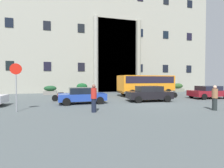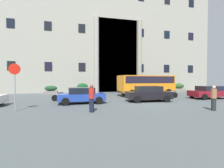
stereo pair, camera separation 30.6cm
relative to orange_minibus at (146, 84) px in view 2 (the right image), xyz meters
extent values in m
cube|color=#495153|center=(-2.37, -5.50, -1.60)|extent=(80.00, 64.00, 0.12)
cube|color=#9D9C8D|center=(-2.37, 12.00, 7.55)|extent=(37.17, 9.00, 18.16)
cube|color=black|center=(-1.42, 7.56, 4.46)|extent=(6.54, 0.12, 12.00)
cylinder|color=#9D9C91|center=(-5.06, 7.25, 4.46)|extent=(0.75, 0.75, 12.00)
cylinder|color=#9B9988|center=(2.23, 7.25, 4.46)|extent=(0.75, 0.75, 12.00)
cube|color=black|center=(-17.23, 7.46, 2.46)|extent=(1.05, 0.08, 1.31)
cube|color=black|center=(-12.28, 7.46, 2.46)|extent=(1.05, 0.08, 1.31)
cube|color=black|center=(-7.32, 7.46, 2.46)|extent=(1.05, 0.08, 1.31)
cube|color=black|center=(2.59, 7.46, 2.46)|extent=(1.05, 0.08, 1.31)
cube|color=black|center=(7.55, 7.46, 2.46)|extent=(1.05, 0.08, 1.31)
cube|color=black|center=(12.50, 7.46, 2.46)|extent=(1.05, 0.08, 1.31)
cube|color=black|center=(-17.23, 7.46, 8.45)|extent=(1.05, 0.08, 1.31)
cube|color=black|center=(-12.28, 7.46, 8.45)|extent=(1.05, 0.08, 1.31)
cube|color=black|center=(-7.32, 7.46, 8.45)|extent=(1.05, 0.08, 1.31)
cube|color=black|center=(2.59, 7.46, 8.45)|extent=(1.05, 0.08, 1.31)
cube|color=black|center=(7.55, 7.46, 8.45)|extent=(1.05, 0.08, 1.31)
cube|color=black|center=(12.50, 7.46, 8.45)|extent=(1.05, 0.08, 1.31)
cube|color=black|center=(7.55, 7.46, 14.45)|extent=(1.05, 0.08, 1.31)
cube|color=black|center=(12.50, 7.46, 14.45)|extent=(1.05, 0.08, 1.31)
cube|color=orange|center=(-0.01, 0.00, -0.04)|extent=(6.88, 2.73, 2.09)
cube|color=black|center=(-0.01, 0.00, 0.49)|extent=(6.48, 2.75, 0.81)
cube|color=black|center=(3.32, 0.13, 0.31)|extent=(0.14, 2.07, 1.02)
cube|color=#464A49|center=(-0.01, 0.00, -0.97)|extent=(6.88, 2.77, 0.24)
cylinder|color=black|center=(2.32, 1.32, -1.09)|extent=(0.91, 0.32, 0.90)
cylinder|color=black|center=(2.42, -1.13, -1.09)|extent=(0.91, 0.32, 0.90)
cylinder|color=black|center=(-2.43, 1.13, -1.09)|extent=(0.91, 0.32, 0.90)
cylinder|color=black|center=(-2.33, -1.33, -1.09)|extent=(0.91, 0.32, 0.90)
cylinder|color=#989715|center=(5.05, 1.61, -0.35)|extent=(0.08, 0.08, 2.37)
cube|color=yellow|center=(5.05, 1.58, 0.58)|extent=(0.44, 0.03, 0.60)
cube|color=gray|center=(-1.12, 4.60, -1.22)|extent=(1.44, 0.85, 0.64)
ellipsoid|color=#326C34|center=(-1.12, 4.60, -0.52)|extent=(1.38, 0.76, 0.75)
cube|color=gray|center=(8.24, 4.90, -1.26)|extent=(1.94, 0.90, 0.55)
ellipsoid|color=#2C4E24|center=(8.24, 4.90, -0.56)|extent=(1.86, 0.81, 0.86)
cube|color=gray|center=(-11.68, 4.93, -1.29)|extent=(1.70, 0.98, 0.50)
ellipsoid|color=#1A4325|center=(-11.68, 4.93, -0.68)|extent=(1.63, 0.88, 0.71)
cube|color=#726D5B|center=(-7.40, 5.39, -1.25)|extent=(1.59, 0.73, 0.57)
ellipsoid|color=#164C23|center=(-7.40, 5.39, -0.49)|extent=(1.53, 0.66, 0.95)
cube|color=slate|center=(2.74, 4.95, -1.30)|extent=(1.49, 0.98, 0.48)
ellipsoid|color=#28471E|center=(2.74, 4.95, -0.66)|extent=(1.43, 0.88, 0.78)
cylinder|color=black|center=(-14.75, -3.47, -1.23)|extent=(0.62, 0.21, 0.62)
cube|color=black|center=(-2.00, -4.67, -0.94)|extent=(4.20, 2.13, 0.66)
cube|color=black|center=(-2.00, -4.67, -0.35)|extent=(2.31, 1.78, 0.50)
cylinder|color=black|center=(-0.55, -3.85, -1.23)|extent=(0.63, 0.24, 0.62)
cylinder|color=black|center=(-0.68, -5.69, -1.23)|extent=(0.63, 0.24, 0.62)
cylinder|color=black|center=(-3.32, -3.65, -1.23)|extent=(0.63, 0.24, 0.62)
cylinder|color=black|center=(-3.45, -5.50, -1.23)|extent=(0.63, 0.24, 0.62)
cube|color=maroon|center=(5.34, -4.21, -0.96)|extent=(4.10, 2.00, 0.61)
cube|color=black|center=(5.34, -4.21, -0.42)|extent=(2.24, 1.72, 0.48)
cylinder|color=black|center=(6.74, -3.32, -1.23)|extent=(0.63, 0.22, 0.62)
cylinder|color=black|center=(3.99, -3.23, -1.23)|extent=(0.63, 0.22, 0.62)
cylinder|color=black|center=(3.93, -5.11, -1.23)|extent=(0.63, 0.22, 0.62)
cube|color=#213F9B|center=(-8.21, -4.49, -0.98)|extent=(4.04, 1.97, 0.58)
cube|color=black|center=(-8.21, -4.49, -0.43)|extent=(2.21, 1.67, 0.52)
cylinder|color=black|center=(-6.90, -3.53, -1.23)|extent=(0.63, 0.23, 0.62)
cylinder|color=black|center=(-6.82, -5.32, -1.23)|extent=(0.63, 0.23, 0.62)
cylinder|color=black|center=(-9.59, -3.66, -1.23)|extent=(0.63, 0.23, 0.62)
cylinder|color=black|center=(-9.51, -5.44, -1.23)|extent=(0.63, 0.23, 0.62)
cylinder|color=black|center=(2.24, -2.67, -1.24)|extent=(0.61, 0.21, 0.60)
cylinder|color=black|center=(0.89, -2.40, -1.24)|extent=(0.61, 0.23, 0.60)
cube|color=#BAB4B2|center=(1.56, -2.54, -0.96)|extent=(0.91, 0.41, 0.32)
cube|color=black|center=(1.39, -2.50, -0.78)|extent=(0.55, 0.30, 0.12)
cylinder|color=#A5A5A8|center=(2.13, -2.65, -0.66)|extent=(0.14, 0.55, 0.03)
cylinder|color=black|center=(-9.18, -2.52, -1.24)|extent=(0.61, 0.16, 0.60)
cylinder|color=black|center=(-10.56, -2.37, -1.24)|extent=(0.61, 0.18, 0.60)
cube|color=red|center=(-9.87, -2.45, -0.96)|extent=(0.91, 0.33, 0.32)
cube|color=black|center=(-10.05, -2.43, -0.78)|extent=(0.54, 0.25, 0.12)
cylinder|color=#A5A5A8|center=(-9.29, -2.51, -0.66)|extent=(0.09, 0.55, 0.03)
cylinder|color=gray|center=(-12.59, -7.10, -0.32)|extent=(0.07, 0.07, 2.44)
cylinder|color=red|center=(-12.59, -7.12, 1.20)|extent=(0.70, 0.04, 0.70)
cylinder|color=#212727|center=(0.08, -9.99, -1.13)|extent=(0.30, 0.30, 0.82)
cylinder|color=#916140|center=(0.08, -9.99, -0.40)|extent=(0.36, 0.36, 0.63)
sphere|color=#E2AD90|center=(0.08, -9.99, 0.02)|extent=(0.22, 0.22, 0.22)
cylinder|color=black|center=(-7.84, -8.55, -1.11)|extent=(0.30, 0.30, 0.86)
cylinder|color=#B3251E|center=(-7.84, -8.55, -0.34)|extent=(0.36, 0.36, 0.67)
sphere|color=brown|center=(-7.84, -8.55, 0.11)|extent=(0.23, 0.23, 0.23)
camera|label=1|loc=(-9.44, -18.95, 0.54)|focal=26.79mm
camera|label=2|loc=(-9.14, -19.03, 0.54)|focal=26.79mm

